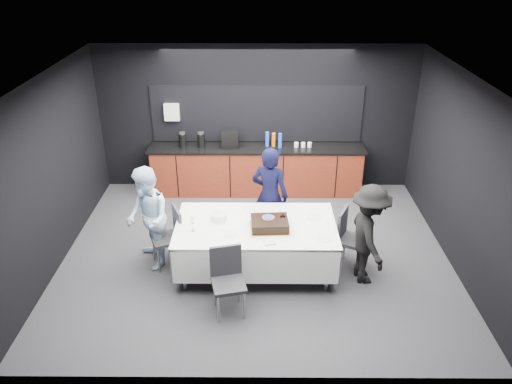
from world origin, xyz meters
TOP-DOWN VIEW (x-y plane):
  - ground at (0.00, 0.00)m, footprint 6.00×6.00m
  - room_shell at (0.00, 0.00)m, footprint 6.04×5.04m
  - kitchenette at (-0.02, 2.22)m, footprint 4.10×0.64m
  - party_table at (0.00, -0.40)m, footprint 2.32×1.32m
  - cake_assembly at (0.20, -0.50)m, footprint 0.59×0.49m
  - plate_stack at (-0.54, -0.27)m, footprint 0.24×0.24m
  - loose_plate_near at (-0.35, -0.67)m, footprint 0.19×0.19m
  - loose_plate_right_a at (0.85, -0.18)m, footprint 0.22×0.22m
  - loose_plate_right_b at (0.95, -0.79)m, footprint 0.20×0.20m
  - loose_plate_far at (-0.04, -0.11)m, footprint 0.21×0.21m
  - fork_pile at (0.19, -0.91)m, footprint 0.18×0.14m
  - champagne_flute at (-0.89, -0.59)m, footprint 0.06×0.06m
  - chair_left at (-1.27, -0.24)m, footprint 0.55×0.55m
  - chair_right at (1.39, -0.27)m, footprint 0.56×0.56m
  - chair_near at (-0.37, -1.30)m, footprint 0.51×0.51m
  - person_center at (0.22, 0.42)m, footprint 0.69×0.57m
  - person_left at (-1.59, -0.27)m, footprint 0.86×0.95m
  - person_right at (1.59, -0.63)m, footprint 0.67×1.03m

SIDE VIEW (x-z plane):
  - ground at x=0.00m, z-range 0.00..0.00m
  - chair_left at x=-1.27m, z-range 0.07..1.00m
  - chair_right at x=1.39m, z-range 0.07..1.00m
  - chair_near at x=-0.37m, z-range 0.07..1.00m
  - kitchenette at x=-0.02m, z-range -0.48..1.57m
  - party_table at x=0.00m, z-range 0.25..1.03m
  - person_right at x=1.59m, z-range 0.00..1.51m
  - loose_plate_near at x=-0.35m, z-range 0.78..0.79m
  - loose_plate_right_a at x=0.85m, z-range 0.78..0.79m
  - loose_plate_right_b at x=0.95m, z-range 0.78..0.79m
  - loose_plate_far at x=-0.04m, z-range 0.78..0.79m
  - fork_pile at x=0.19m, z-range 0.78..0.80m
  - person_left at x=-1.59m, z-range 0.00..1.59m
  - person_center at x=0.22m, z-range 0.00..1.64m
  - plate_stack at x=-0.54m, z-range 0.78..0.88m
  - cake_assembly at x=0.20m, z-range 0.76..0.94m
  - champagne_flute at x=-0.89m, z-range 0.83..1.05m
  - room_shell at x=0.00m, z-range 0.45..3.27m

